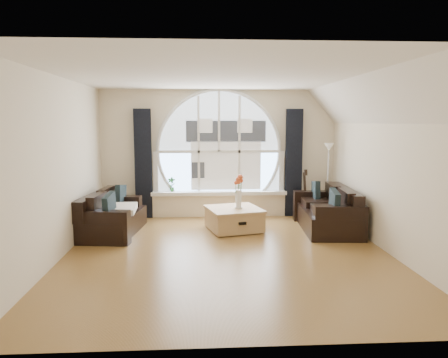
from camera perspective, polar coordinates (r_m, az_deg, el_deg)
ground at (r=6.68m, az=0.46°, el=-10.00°), size 5.00×5.50×0.01m
ceiling at (r=6.40m, az=0.49°, el=13.69°), size 5.00×5.50×0.01m
wall_back at (r=9.14m, az=-0.68°, el=3.41°), size 5.00×0.01×2.70m
wall_front at (r=3.69m, az=3.34°, el=-2.94°), size 5.00×0.01×2.70m
wall_left at (r=6.72m, az=-21.34°, el=1.35°), size 0.01×5.50×2.70m
wall_right at (r=7.03m, az=21.27°, el=1.61°), size 0.01×5.50×2.70m
attic_slope at (r=6.88m, az=19.38°, el=9.92°), size 0.92×5.50×0.72m
arched_window at (r=9.09m, az=-0.68°, el=5.13°), size 2.60×0.06×2.15m
window_sill at (r=9.14m, az=-0.65°, el=-1.89°), size 2.90×0.22×0.08m
window_frame at (r=9.06m, az=-0.67°, el=5.12°), size 2.76×0.08×2.15m
neighbor_house at (r=9.09m, az=0.27°, el=4.34°), size 1.70×0.02×1.50m
curtain_left at (r=9.10m, az=-10.77°, el=2.00°), size 0.35×0.12×2.30m
curtain_right at (r=9.25m, az=9.31°, el=2.12°), size 0.35×0.12×2.30m
sofa_left at (r=8.03m, az=-14.65°, el=-4.28°), size 1.02×1.74×0.74m
sofa_right at (r=8.26m, az=13.60°, el=-3.92°), size 1.02×1.85×0.79m
coffee_chest at (r=8.04m, az=1.35°, el=-5.25°), size 1.15×1.15×0.46m
throw_blanket at (r=7.76m, az=-13.78°, el=-3.92°), size 0.55×0.55×0.10m
vase_flowers at (r=7.91m, az=1.97°, el=-1.18°), size 0.24×0.24×0.70m
floor_lamp at (r=9.03m, az=13.74°, el=-0.37°), size 0.24×0.24×1.60m
guitar at (r=9.03m, az=10.66°, el=-2.02°), size 0.38×0.27×1.06m
potted_plant at (r=9.12m, az=-7.04°, el=-0.72°), size 0.17×0.12×0.31m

